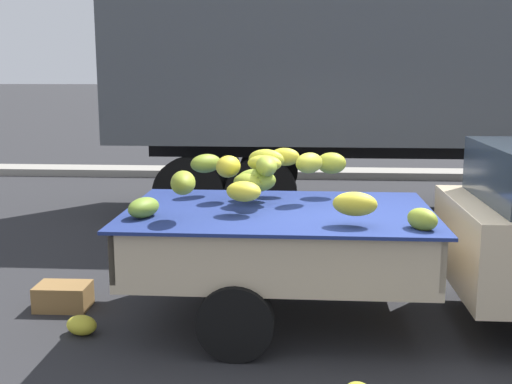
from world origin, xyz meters
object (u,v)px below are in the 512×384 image
(pickup_truck, at_px, (493,234))
(produce_crate, at_px, (63,296))
(semi_trailer, at_px, (489,58))
(fallen_banana_bunch_near_tailgate, at_px, (82,325))

(pickup_truck, distance_m, produce_crate, 4.17)
(semi_trailer, distance_m, produce_crate, 7.43)
(fallen_banana_bunch_near_tailgate, bearing_deg, semi_trailer, 46.79)
(pickup_truck, bearing_deg, semi_trailer, 76.11)
(pickup_truck, relative_size, produce_crate, 9.57)
(semi_trailer, xyz_separation_m, produce_crate, (-5.31, -4.61, -2.42))
(pickup_truck, relative_size, fallen_banana_bunch_near_tailgate, 17.08)
(pickup_truck, xyz_separation_m, fallen_banana_bunch_near_tailgate, (-3.70, -0.44, -0.80))
(semi_trailer, height_order, produce_crate, semi_trailer)
(semi_trailer, bearing_deg, pickup_truck, -104.11)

